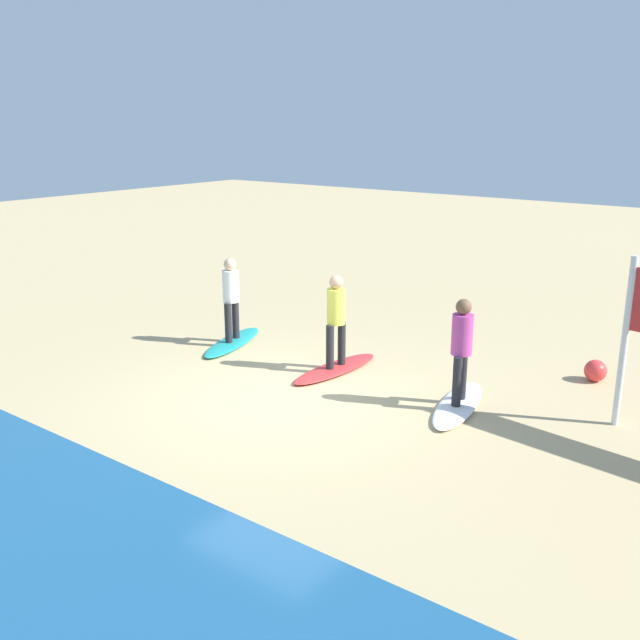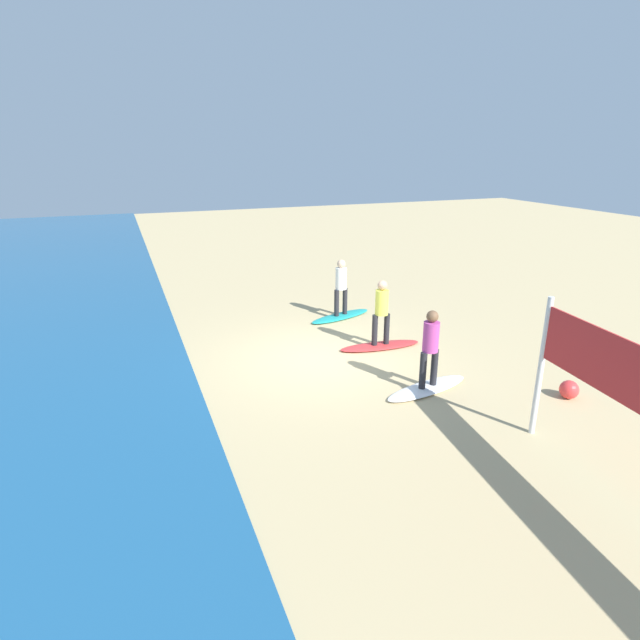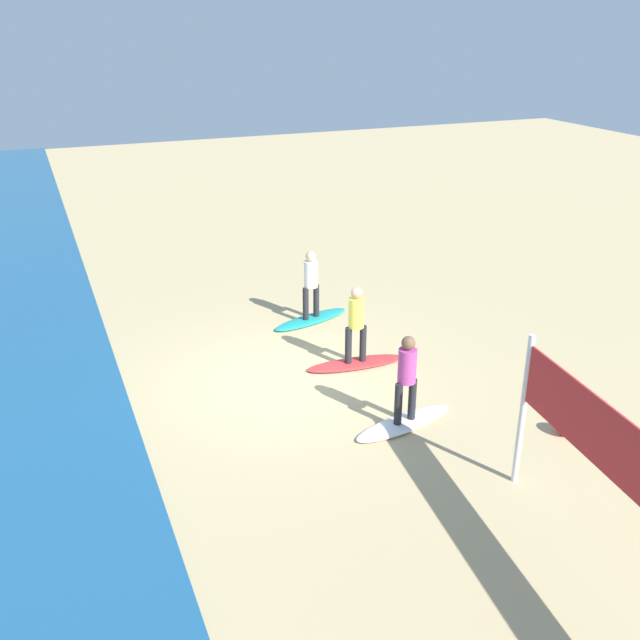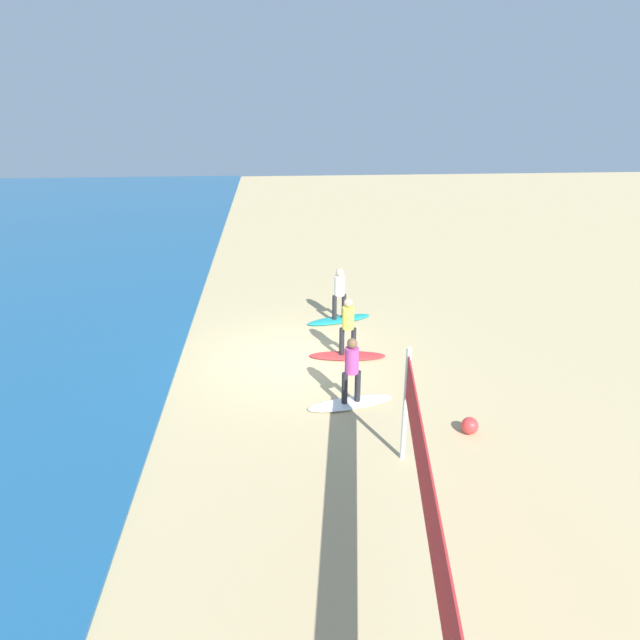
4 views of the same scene
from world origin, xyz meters
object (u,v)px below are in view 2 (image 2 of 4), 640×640
surfer_red (382,308)px  surfboard_teal (341,316)px  surfer_teal (341,283)px  surfboard_white (427,388)px  surfer_white (430,343)px  surfboard_red (380,346)px  beach_ball (569,390)px

surfer_red → surfboard_teal: surfer_red is taller
surfer_red → surfboard_teal: (2.53, -0.02, -0.99)m
surfer_red → surfboard_teal: bearing=-0.3°
surfer_red → surfer_teal: (2.53, -0.02, 0.00)m
surfboard_teal → surfer_teal: (0.00, 0.00, 0.99)m
surfboard_white → surfer_red: (2.48, -0.19, 0.99)m
surfer_white → surfboard_red: 2.68m
surfer_red → surfer_white: bearing=175.5°
surfboard_white → surfer_teal: surfer_teal is taller
surfboard_teal → surfer_teal: 0.99m
surfboard_white → surfer_white: 0.99m
surfboard_red → beach_ball: size_ratio=5.59×
surfboard_teal → surfer_teal: surfer_teal is taller
surfboard_red → beach_ball: beach_ball is taller
surfboard_teal → beach_ball: bearing=91.9°
surfboard_white → surfer_teal: bearing=-104.9°
surfer_red → surfboard_red: bearing=-76.0°
surfboard_white → surfer_red: size_ratio=1.28×
surfboard_white → beach_ball: bearing=138.9°
surfer_white → surfboard_teal: bearing=-2.4°
surfboard_red → surfer_teal: surfer_teal is taller
surfboard_white → surfboard_teal: (5.01, -0.21, 0.00)m
surfer_teal → surfer_white: bearing=177.6°
surfer_white → surfer_teal: same height
surfer_teal → beach_ball: surfer_teal is taller
surfer_red → surfboard_teal: size_ratio=0.78×
surfboard_red → surfboard_teal: bearing=-86.4°
surfboard_white → beach_ball: beach_ball is taller
surfboard_white → surfboard_teal: same height
surfer_white → surfboard_red: (2.48, -0.19, -0.99)m
surfer_white → surfboard_red: bearing=-4.5°
surfboard_white → beach_ball: size_ratio=5.59×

